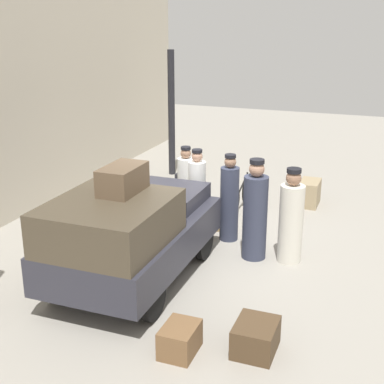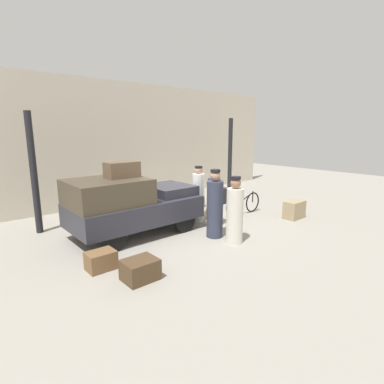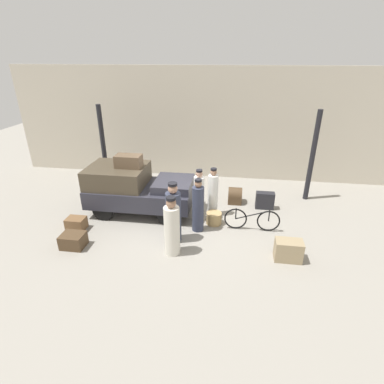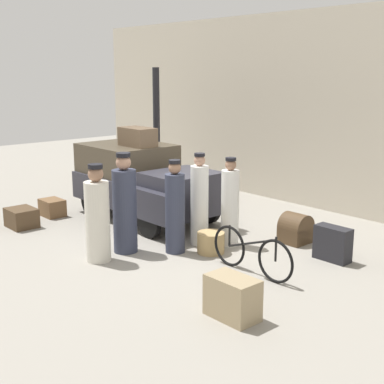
% 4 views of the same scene
% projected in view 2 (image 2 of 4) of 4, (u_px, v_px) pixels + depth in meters
% --- Properties ---
extents(ground_plane, '(30.00, 30.00, 0.00)m').
position_uv_depth(ground_plane, '(191.00, 226.00, 8.76)').
color(ground_plane, gray).
extents(station_building_facade, '(16.00, 0.15, 4.50)m').
position_uv_depth(station_building_facade, '(121.00, 143.00, 11.32)').
color(station_building_facade, beige).
rests_on(station_building_facade, ground).
extents(canopy_pillar_left, '(0.18, 0.18, 3.23)m').
position_uv_depth(canopy_pillar_left, '(34.00, 174.00, 7.87)').
color(canopy_pillar_left, black).
rests_on(canopy_pillar_left, ground).
extents(canopy_pillar_right, '(0.18, 0.18, 3.23)m').
position_uv_depth(canopy_pillar_right, '(230.00, 157.00, 12.77)').
color(canopy_pillar_right, black).
rests_on(canopy_pillar_right, ground).
extents(truck, '(3.40, 1.73, 1.56)m').
position_uv_depth(truck, '(130.00, 204.00, 7.86)').
color(truck, black).
rests_on(truck, ground).
extents(bicycle, '(1.66, 0.04, 0.73)m').
position_uv_depth(bicycle, '(243.00, 204.00, 9.86)').
color(bicycle, black).
rests_on(bicycle, ground).
extents(wicker_basket, '(0.48, 0.48, 0.37)m').
position_uv_depth(wicker_basket, '(214.00, 214.00, 9.32)').
color(wicker_basket, tan).
rests_on(wicker_basket, ground).
extents(porter_standing_middle, '(0.42, 0.42, 1.78)m').
position_uv_depth(porter_standing_middle, '(215.00, 207.00, 7.71)').
color(porter_standing_middle, '#33384C').
rests_on(porter_standing_middle, ground).
extents(porter_lifting_near_truck, '(0.33, 0.33, 1.63)m').
position_uv_depth(porter_lifting_near_truck, '(199.00, 194.00, 9.56)').
color(porter_lifting_near_truck, white).
rests_on(porter_lifting_near_truck, ground).
extents(porter_with_bicycle, '(0.41, 0.41, 1.66)m').
position_uv_depth(porter_with_bicycle, '(235.00, 213.00, 7.32)').
color(porter_with_bicycle, silver).
rests_on(porter_with_bicycle, ground).
extents(porter_carrying_trunk, '(0.35, 0.35, 1.66)m').
position_uv_depth(porter_carrying_trunk, '(214.00, 201.00, 8.58)').
color(porter_carrying_trunk, '#33384C').
rests_on(porter_carrying_trunk, ground).
extents(conductor_in_dark_uniform, '(0.33, 0.33, 1.71)m').
position_uv_depth(conductor_in_dark_uniform, '(198.00, 196.00, 9.01)').
color(conductor_in_dark_uniform, white).
rests_on(conductor_in_dark_uniform, ground).
extents(trunk_barrel_dark, '(0.48, 0.53, 0.56)m').
position_uv_depth(trunk_barrel_dark, '(195.00, 200.00, 10.89)').
color(trunk_barrel_dark, '#4C3823').
rests_on(trunk_barrel_dark, ground).
extents(trunk_umber_medium, '(0.62, 0.28, 0.59)m').
position_uv_depth(trunk_umber_medium, '(221.00, 196.00, 11.30)').
color(trunk_umber_medium, '#232328').
rests_on(trunk_umber_medium, ground).
extents(trunk_wicker_pale, '(0.63, 0.51, 0.39)m').
position_uv_depth(trunk_wicker_pale, '(140.00, 270.00, 5.57)').
color(trunk_wicker_pale, '#4C3823').
rests_on(trunk_wicker_pale, ground).
extents(suitcase_black_upright, '(0.55, 0.42, 0.37)m').
position_uv_depth(suitcase_black_upright, '(101.00, 260.00, 5.99)').
color(suitcase_black_upright, brown).
rests_on(suitcase_black_upright, ground).
extents(suitcase_small_leather, '(0.69, 0.42, 0.56)m').
position_uv_depth(suitcase_small_leather, '(294.00, 210.00, 9.45)').
color(suitcase_small_leather, '#9E8966').
rests_on(suitcase_small_leather, ground).
extents(trunk_on_truck_roof, '(0.82, 0.48, 0.40)m').
position_uv_depth(trunk_on_truck_roof, '(122.00, 170.00, 7.56)').
color(trunk_on_truck_roof, brown).
rests_on(trunk_on_truck_roof, truck).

